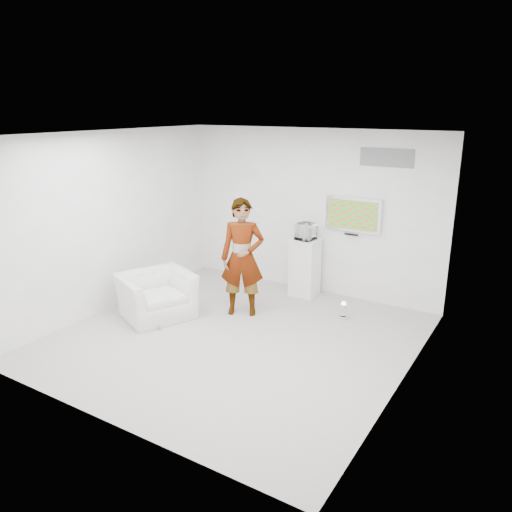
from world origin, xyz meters
The scene contains 10 objects.
room centered at (0.00, 0.00, 1.50)m, with size 5.01×5.01×3.00m.
tv centered at (0.85, 2.45, 1.55)m, with size 1.00×0.08×0.60m, color silver.
logo_decal centered at (1.35, 2.49, 2.55)m, with size 0.90×0.02×0.30m, color slate.
person centered at (-0.42, 0.85, 0.98)m, with size 0.71×0.47×1.96m, color white.
armchair centered at (-1.57, 0.00, 0.37)m, with size 1.13×0.99×0.73m, color white.
pedestal centered at (0.07, 2.19, 0.52)m, with size 0.51×0.51×1.05m, color white.
floor_uplight centered at (1.12, 1.51, 0.14)m, with size 0.18×0.18×0.28m, color silver.
vitrine centered at (0.07, 2.19, 1.20)m, with size 0.30×0.30×0.30m, color white.
console centered at (0.07, 2.19, 1.16)m, with size 0.05×0.16×0.22m, color white.
wii_remote centered at (-0.26, 1.09, 1.76)m, with size 0.03×0.13×0.03m, color white.
Camera 1 is at (3.86, -5.70, 3.37)m, focal length 35.00 mm.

